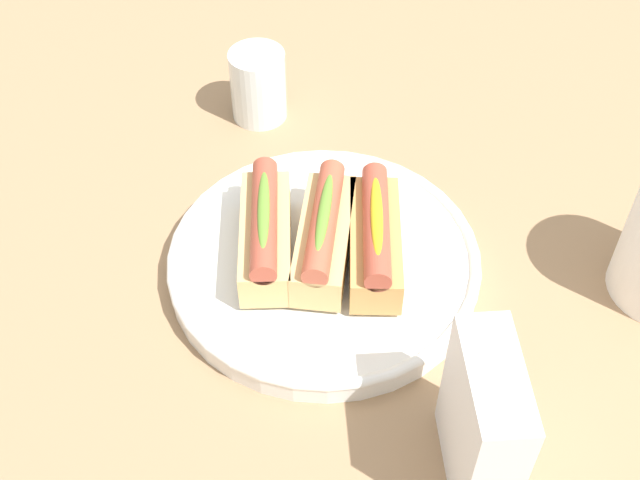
{
  "coord_description": "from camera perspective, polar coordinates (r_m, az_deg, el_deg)",
  "views": [
    {
      "loc": [
        0.57,
        -0.12,
        0.66
      ],
      "look_at": [
        0.02,
        -0.0,
        0.05
      ],
      "focal_mm": 46.58,
      "sensor_mm": 36.0,
      "label": 1
    }
  ],
  "objects": [
    {
      "name": "ground_plane",
      "position": [
        0.88,
        -0.06,
        -1.01
      ],
      "size": [
        2.4,
        2.4,
        0.0
      ],
      "primitive_type": "plane",
      "color": "#9E7A56"
    },
    {
      "name": "napkin_box",
      "position": [
        0.69,
        11.1,
        -12.29
      ],
      "size": [
        0.12,
        0.06,
        0.15
      ],
      "primitive_type": "cube",
      "rotation": [
        0.0,
        0.0,
        -0.15
      ],
      "color": "white",
      "rests_on": "ground_plane"
    },
    {
      "name": "hotdog_back",
      "position": [
        0.83,
        -0.0,
        0.37
      ],
      "size": [
        0.16,
        0.1,
        0.06
      ],
      "color": "#DBB270",
      "rests_on": "serving_bowl"
    },
    {
      "name": "water_glass",
      "position": [
        1.03,
        -4.25,
        10.3
      ],
      "size": [
        0.07,
        0.07,
        0.09
      ],
      "color": "white",
      "rests_on": "ground_plane"
    },
    {
      "name": "hotdog_side",
      "position": [
        0.83,
        3.81,
        0.15
      ],
      "size": [
        0.16,
        0.08,
        0.06
      ],
      "color": "tan",
      "rests_on": "serving_bowl"
    },
    {
      "name": "hotdog_front",
      "position": [
        0.83,
        -3.78,
        0.58
      ],
      "size": [
        0.16,
        0.08,
        0.06
      ],
      "color": "#DBB270",
      "rests_on": "serving_bowl"
    },
    {
      "name": "serving_bowl",
      "position": [
        0.86,
        0.0,
        -1.51
      ],
      "size": [
        0.32,
        0.32,
        0.03
      ],
      "color": "white",
      "rests_on": "ground_plane"
    }
  ]
}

